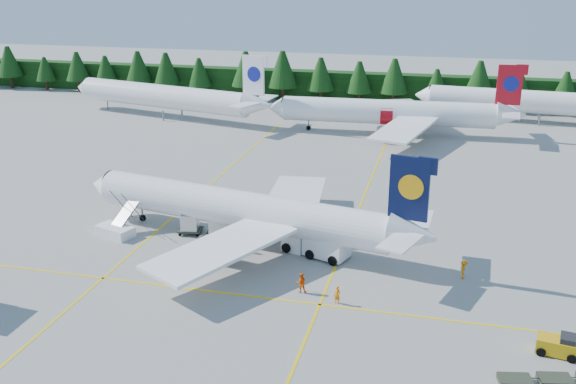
% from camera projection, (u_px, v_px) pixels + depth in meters
% --- Properties ---
extents(ground, '(320.00, 320.00, 0.00)m').
position_uv_depth(ground, '(270.00, 266.00, 60.25)').
color(ground, '#9C9C96').
rests_on(ground, ground).
extents(taxi_stripe_a, '(0.25, 120.00, 0.01)m').
position_uv_depth(taxi_stripe_a, '(206.00, 188.00, 81.78)').
color(taxi_stripe_a, yellow).
rests_on(taxi_stripe_a, ground).
extents(taxi_stripe_b, '(0.25, 120.00, 0.01)m').
position_uv_depth(taxi_stripe_b, '(362.00, 201.00, 77.21)').
color(taxi_stripe_b, yellow).
rests_on(taxi_stripe_b, ground).
extents(taxi_stripe_cross, '(80.00, 0.25, 0.01)m').
position_uv_depth(taxi_stripe_cross, '(251.00, 296.00, 54.75)').
color(taxi_stripe_cross, yellow).
rests_on(taxi_stripe_cross, ground).
extents(treeline_hedge, '(220.00, 4.00, 6.00)m').
position_uv_depth(treeline_hedge, '(374.00, 88.00, 134.42)').
color(treeline_hedge, black).
rests_on(treeline_hedge, ground).
extents(airliner_navy, '(37.70, 30.73, 11.07)m').
position_uv_depth(airliner_navy, '(233.00, 208.00, 65.47)').
color(airliner_navy, white).
rests_on(airliner_navy, ground).
extents(airliner_red, '(41.71, 34.27, 12.12)m').
position_uv_depth(airliner_red, '(383.00, 112.00, 108.01)').
color(airliner_red, white).
rests_on(airliner_red, ground).
extents(airliner_far_left, '(42.80, 13.94, 12.67)m').
position_uv_depth(airliner_far_left, '(157.00, 95.00, 120.78)').
color(airliner_far_left, white).
rests_on(airliner_far_left, ground).
extents(airliner_far_right, '(41.62, 7.60, 12.10)m').
position_uv_depth(airliner_far_right, '(522.00, 101.00, 116.70)').
color(airliner_far_right, white).
rests_on(airliner_far_right, ground).
extents(airstairs, '(4.52, 6.07, 3.60)m').
position_uv_depth(airstairs, '(117.00, 228.00, 67.24)').
color(airstairs, white).
rests_on(airstairs, ground).
extents(service_truck, '(7.07, 4.48, 3.21)m').
position_uv_depth(service_truck, '(316.00, 239.00, 62.29)').
color(service_truck, silver).
rests_on(service_truck, ground).
extents(baggage_tug, '(3.09, 2.02, 1.54)m').
position_uv_depth(baggage_tug, '(559.00, 345.00, 46.29)').
color(baggage_tug, '#CB990B').
rests_on(baggage_tug, ground).
extents(dolly_train, '(10.25, 3.88, 0.13)m').
position_uv_depth(dolly_train, '(575.00, 378.00, 43.14)').
color(dolly_train, '#313728').
rests_on(dolly_train, ground).
extents(uld_pair, '(5.86, 2.32, 1.88)m').
position_uv_depth(uld_pair, '(204.00, 224.00, 66.95)').
color(uld_pair, '#313728').
rests_on(uld_pair, ground).
extents(crew_a, '(0.64, 0.49, 1.55)m').
position_uv_depth(crew_a, '(337.00, 295.00, 53.35)').
color(crew_a, orange).
rests_on(crew_a, ground).
extents(crew_b, '(1.02, 0.89, 1.77)m').
position_uv_depth(crew_b, '(301.00, 283.00, 55.22)').
color(crew_b, '#FF5105').
rests_on(crew_b, ground).
extents(crew_c, '(0.54, 0.76, 1.78)m').
position_uv_depth(crew_c, '(464.00, 269.00, 57.64)').
color(crew_c, orange).
rests_on(crew_c, ground).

